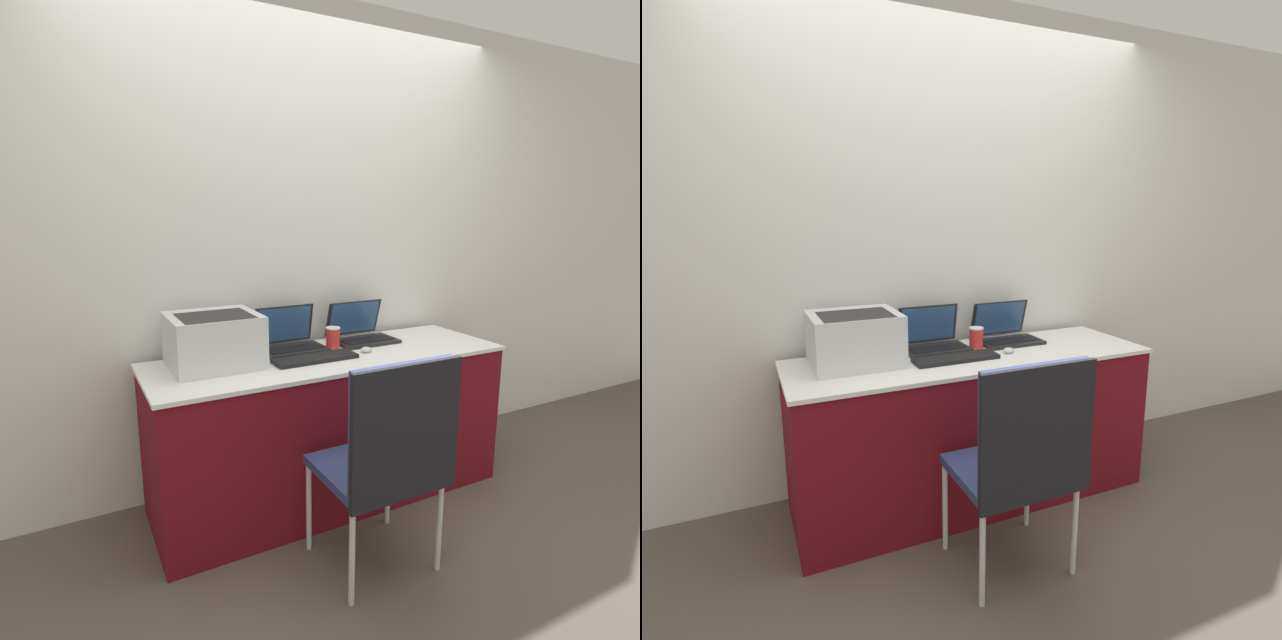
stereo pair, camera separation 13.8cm
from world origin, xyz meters
TOP-DOWN VIEW (x-y plane):
  - ground_plane at (0.00, 0.00)m, footprint 14.00×14.00m
  - wall_back at (0.00, 0.67)m, footprint 8.00×0.05m
  - table at (0.00, 0.29)m, footprint 1.86×0.60m
  - printer at (-0.58, 0.37)m, footprint 0.41×0.37m
  - laptop_left at (-0.14, 0.48)m, footprint 0.34×0.26m
  - laptop_right at (0.29, 0.46)m, footprint 0.34×0.28m
  - external_keyboard at (-0.11, 0.23)m, footprint 0.43×0.13m
  - coffee_cup at (0.08, 0.40)m, footprint 0.08×0.08m
  - mouse at (0.19, 0.24)m, footprint 0.06×0.05m
  - chair at (-0.09, -0.38)m, footprint 0.49×0.43m

SIDE VIEW (x-z plane):
  - ground_plane at x=0.00m, z-range 0.00..0.00m
  - table at x=0.00m, z-range 0.00..0.79m
  - chair at x=-0.09m, z-range 0.11..1.06m
  - external_keyboard at x=-0.11m, z-range 0.79..0.81m
  - mouse at x=0.19m, z-range 0.79..0.82m
  - laptop_right at x=0.29m, z-range 0.73..0.94m
  - laptop_left at x=-0.14m, z-range 0.72..0.95m
  - coffee_cup at x=0.08m, z-range 0.79..0.90m
  - printer at x=-0.58m, z-range 0.80..1.05m
  - wall_back at x=0.00m, z-range 0.00..2.60m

